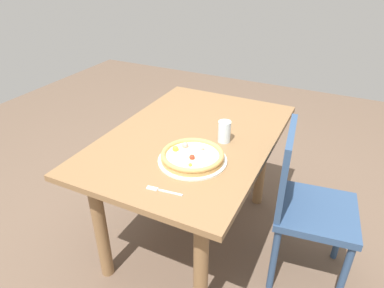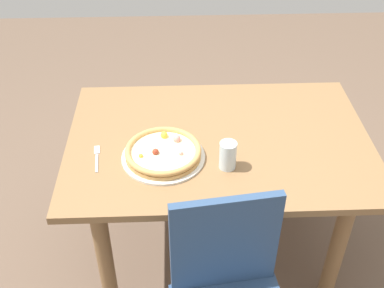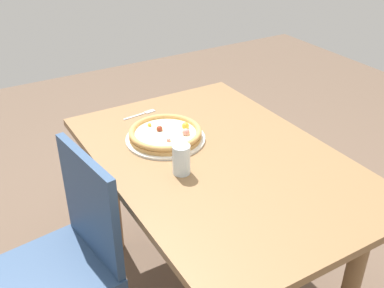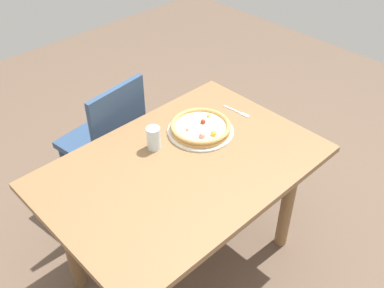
{
  "view_description": "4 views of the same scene",
  "coord_description": "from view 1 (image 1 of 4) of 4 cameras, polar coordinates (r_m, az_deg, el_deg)",
  "views": [
    {
      "loc": [
        -1.5,
        -0.74,
        1.63
      ],
      "look_at": [
        -0.12,
        -0.06,
        0.75
      ],
      "focal_mm": 32.09,
      "sensor_mm": 36.0,
      "label": 1
    },
    {
      "loc": [
        -0.18,
        -1.61,
        1.96
      ],
      "look_at": [
        -0.12,
        -0.06,
        0.75
      ],
      "focal_mm": 44.68,
      "sensor_mm": 36.0,
      "label": 2
    },
    {
      "loc": [
        1.26,
        -0.87,
        1.68
      ],
      "look_at": [
        -0.12,
        -0.06,
        0.75
      ],
      "focal_mm": 42.55,
      "sensor_mm": 36.0,
      "label": 3
    },
    {
      "loc": [
        1.04,
        1.14,
        2.08
      ],
      "look_at": [
        -0.12,
        -0.06,
        0.75
      ],
      "focal_mm": 41.35,
      "sensor_mm": 36.0,
      "label": 4
    }
  ],
  "objects": [
    {
      "name": "ground_plane",
      "position": [
        2.33,
        -0.06,
        -14.41
      ],
      "size": [
        6.0,
        6.0,
        0.0
      ],
      "primitive_type": "plane",
      "color": "brown"
    },
    {
      "name": "dining_table",
      "position": [
        1.96,
        -0.07,
        -1.55
      ],
      "size": [
        1.29,
        0.87,
        0.73
      ],
      "color": "olive",
      "rests_on": "ground"
    },
    {
      "name": "chair_near",
      "position": [
        1.88,
        18.22,
        -9.18
      ],
      "size": [
        0.45,
        0.45,
        0.89
      ],
      "rotation": [
        0.0,
        0.0,
        3.27
      ],
      "color": "navy",
      "rests_on": "ground"
    },
    {
      "name": "plate",
      "position": [
        1.67,
        0.08,
        -2.71
      ],
      "size": [
        0.34,
        0.34,
        0.01
      ],
      "primitive_type": "cylinder",
      "color": "silver",
      "rests_on": "dining_table"
    },
    {
      "name": "pizza",
      "position": [
        1.66,
        0.05,
        -1.96
      ],
      "size": [
        0.31,
        0.31,
        0.05
      ],
      "color": "tan",
      "rests_on": "plate"
    },
    {
      "name": "fork",
      "position": [
        1.48,
        -5.14,
        -7.68
      ],
      "size": [
        0.03,
        0.17,
        0.0
      ],
      "rotation": [
        0.0,
        0.0,
        1.68
      ],
      "color": "silver",
      "rests_on": "dining_table"
    },
    {
      "name": "drinking_glass",
      "position": [
        1.82,
        5.4,
        2.07
      ],
      "size": [
        0.07,
        0.07,
        0.12
      ],
      "primitive_type": "cylinder",
      "color": "silver",
      "rests_on": "dining_table"
    }
  ]
}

